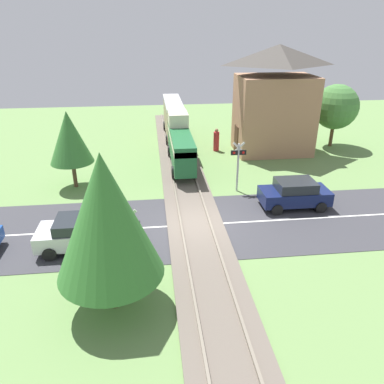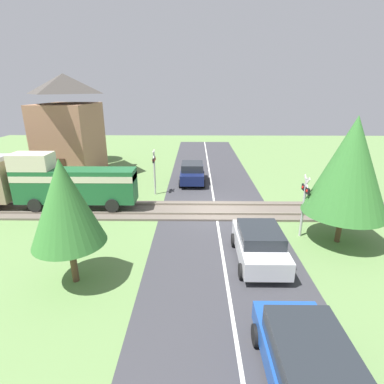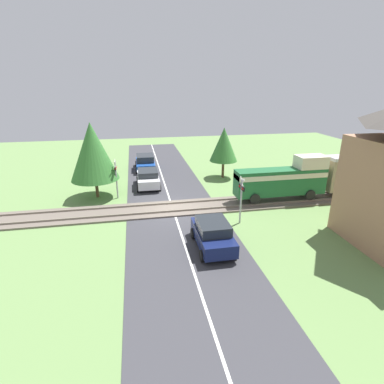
{
  "view_description": "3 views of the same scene",
  "coord_description": "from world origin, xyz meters",
  "px_view_note": "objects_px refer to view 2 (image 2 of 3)",
  "views": [
    {
      "loc": [
        -2.01,
        -16.19,
        9.25
      ],
      "look_at": [
        0.0,
        1.38,
        1.2
      ],
      "focal_mm": 35.0,
      "sensor_mm": 36.0,
      "label": 1
    },
    {
      "loc": [
        -16.15,
        1.17,
        6.79
      ],
      "look_at": [
        0.0,
        1.38,
        1.2
      ],
      "focal_mm": 28.0,
      "sensor_mm": 36.0,
      "label": 2
    },
    {
      "loc": [
        19.41,
        -2.33,
        8.4
      ],
      "look_at": [
        0.0,
        1.38,
        1.2
      ],
      "focal_mm": 28.0,
      "sensor_mm": 36.0,
      "label": 3
    }
  ],
  "objects_px": {
    "train": "(8,180)",
    "crossing_signal_east_approach": "(154,166)",
    "pedestrian_by_station": "(41,182)",
    "crossing_signal_west_approach": "(304,198)",
    "car_behind_queue": "(308,364)",
    "car_far_side": "(192,173)",
    "station_building": "(70,129)",
    "car_near_crossing": "(259,244)"
  },
  "relations": [
    {
      "from": "car_behind_queue",
      "to": "crossing_signal_west_approach",
      "type": "distance_m",
      "value": 8.36
    },
    {
      "from": "train",
      "to": "car_behind_queue",
      "type": "relative_size",
      "value": 3.47
    },
    {
      "from": "train",
      "to": "car_far_side",
      "type": "relative_size",
      "value": 3.84
    },
    {
      "from": "train",
      "to": "car_far_side",
      "type": "bearing_deg",
      "value": -61.79
    },
    {
      "from": "train",
      "to": "car_near_crossing",
      "type": "height_order",
      "value": "train"
    },
    {
      "from": "car_near_crossing",
      "to": "car_behind_queue",
      "type": "bearing_deg",
      "value": 180.0
    },
    {
      "from": "train",
      "to": "crossing_signal_west_approach",
      "type": "bearing_deg",
      "value": -100.73
    },
    {
      "from": "car_far_side",
      "to": "crossing_signal_east_approach",
      "type": "distance_m",
      "value": 3.77
    },
    {
      "from": "car_behind_queue",
      "to": "pedestrian_by_station",
      "type": "relative_size",
      "value": 2.3
    },
    {
      "from": "pedestrian_by_station",
      "to": "crossing_signal_west_approach",
      "type": "bearing_deg",
      "value": -111.35
    },
    {
      "from": "car_far_side",
      "to": "crossing_signal_west_approach",
      "type": "relative_size",
      "value": 1.21
    },
    {
      "from": "car_behind_queue",
      "to": "station_building",
      "type": "distance_m",
      "value": 22.25
    },
    {
      "from": "car_behind_queue",
      "to": "crossing_signal_west_approach",
      "type": "xyz_separation_m",
      "value": [
        7.9,
        -2.47,
        1.17
      ]
    },
    {
      "from": "car_near_crossing",
      "to": "station_building",
      "type": "distance_m",
      "value": 17.94
    },
    {
      "from": "car_near_crossing",
      "to": "car_behind_queue",
      "type": "distance_m",
      "value": 5.63
    },
    {
      "from": "car_near_crossing",
      "to": "crossing_signal_west_approach",
      "type": "relative_size",
      "value": 1.24
    },
    {
      "from": "crossing_signal_west_approach",
      "to": "station_building",
      "type": "height_order",
      "value": "station_building"
    },
    {
      "from": "car_near_crossing",
      "to": "crossing_signal_west_approach",
      "type": "xyz_separation_m",
      "value": [
        2.27,
        -2.47,
        1.17
      ]
    },
    {
      "from": "train",
      "to": "car_near_crossing",
      "type": "xyz_separation_m",
      "value": [
        -5.27,
        -13.32,
        -1.08
      ]
    },
    {
      "from": "train",
      "to": "station_building",
      "type": "height_order",
      "value": "station_building"
    },
    {
      "from": "car_near_crossing",
      "to": "crossing_signal_west_approach",
      "type": "height_order",
      "value": "crossing_signal_west_approach"
    },
    {
      "from": "car_far_side",
      "to": "train",
      "type": "bearing_deg",
      "value": 118.21
    },
    {
      "from": "crossing_signal_west_approach",
      "to": "train",
      "type": "bearing_deg",
      "value": 79.27
    },
    {
      "from": "car_near_crossing",
      "to": "crossing_signal_east_approach",
      "type": "relative_size",
      "value": 1.24
    },
    {
      "from": "crossing_signal_west_approach",
      "to": "car_near_crossing",
      "type": "bearing_deg",
      "value": 132.63
    },
    {
      "from": "car_behind_queue",
      "to": "pedestrian_by_station",
      "type": "distance_m",
      "value": 19.14
    },
    {
      "from": "station_building",
      "to": "pedestrian_by_station",
      "type": "height_order",
      "value": "station_building"
    },
    {
      "from": "station_building",
      "to": "car_far_side",
      "type": "bearing_deg",
      "value": -100.11
    },
    {
      "from": "car_behind_queue",
      "to": "crossing_signal_west_approach",
      "type": "relative_size",
      "value": 1.34
    },
    {
      "from": "station_building",
      "to": "crossing_signal_west_approach",
      "type": "bearing_deg",
      "value": -124.62
    },
    {
      "from": "car_behind_queue",
      "to": "car_far_side",
      "type": "bearing_deg",
      "value": 9.9
    },
    {
      "from": "crossing_signal_west_approach",
      "to": "crossing_signal_east_approach",
      "type": "relative_size",
      "value": 1.0
    },
    {
      "from": "train",
      "to": "crossing_signal_west_approach",
      "type": "xyz_separation_m",
      "value": [
        -2.99,
        -15.79,
        0.09
      ]
    },
    {
      "from": "train",
      "to": "crossing_signal_east_approach",
      "type": "distance_m",
      "value": 8.51
    },
    {
      "from": "car_near_crossing",
      "to": "station_building",
      "type": "xyz_separation_m",
      "value": [
        12.57,
        12.44,
        3.04
      ]
    },
    {
      "from": "crossing_signal_west_approach",
      "to": "crossing_signal_east_approach",
      "type": "distance_m",
      "value": 9.85
    },
    {
      "from": "train",
      "to": "crossing_signal_east_approach",
      "type": "relative_size",
      "value": 4.66
    },
    {
      "from": "train",
      "to": "car_far_side",
      "type": "distance_m",
      "value": 11.89
    },
    {
      "from": "train",
      "to": "station_building",
      "type": "xyz_separation_m",
      "value": [
        7.3,
        -0.88,
        1.96
      ]
    },
    {
      "from": "train",
      "to": "crossing_signal_west_approach",
      "type": "distance_m",
      "value": 16.07
    },
    {
      "from": "car_near_crossing",
      "to": "pedestrian_by_station",
      "type": "height_order",
      "value": "pedestrian_by_station"
    },
    {
      "from": "car_near_crossing",
      "to": "car_far_side",
      "type": "distance_m",
      "value": 11.24
    }
  ]
}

